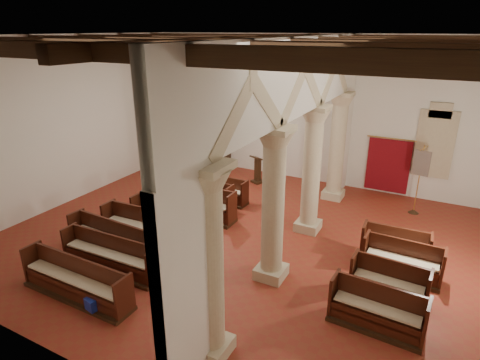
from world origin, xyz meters
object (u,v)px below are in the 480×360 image
nave_pew_0 (77,285)px  pipe_organ (208,138)px  aisle_pew_0 (376,315)px  lectern (258,172)px  processional_banner (417,192)px

nave_pew_0 → pipe_organ: bearing=104.3°
aisle_pew_0 → lectern: bearing=135.0°
processional_banner → nave_pew_0: (-6.76, -8.97, -0.48)m
lectern → aisle_pew_0: 9.14m
lectern → processional_banner: bearing=22.8°
aisle_pew_0 → nave_pew_0: bearing=-157.9°
processional_banner → pipe_organ: bearing=-171.1°
lectern → nave_pew_0: bearing=-69.5°
lectern → pipe_organ: bearing=-172.8°
lectern → aisle_pew_0: bearing=-24.3°
pipe_organ → nave_pew_0: 10.34m
processional_banner → nave_pew_0: bearing=-111.8°
nave_pew_0 → aisle_pew_0: size_ratio=1.55×
processional_banner → nave_pew_0: 11.24m
pipe_organ → lectern: (3.01, -0.90, -0.87)m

